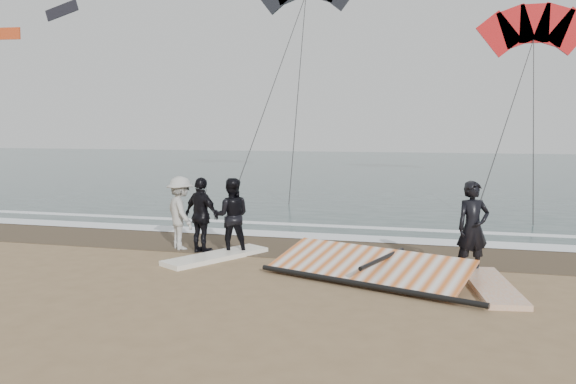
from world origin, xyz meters
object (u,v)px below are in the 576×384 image
object	(u,v)px
man_main	(473,228)
board_cream	(216,256)
board_white	(492,286)
sail_rig	(365,268)

from	to	relation	value
man_main	board_cream	size ratio (longest dim) A/B	0.74
man_main	board_cream	distance (m)	5.80
board_white	man_main	bearing A→B (deg)	97.82
board_white	sail_rig	xyz separation A→B (m)	(-2.44, 0.24, 0.14)
board_cream	sail_rig	world-z (taller)	sail_rig
board_cream	sail_rig	distance (m)	3.68
board_cream	man_main	bearing A→B (deg)	31.13
board_cream	sail_rig	size ratio (longest dim) A/B	0.60
man_main	sail_rig	xyz separation A→B (m)	(-2.14, -0.83, -0.79)
sail_rig	board_white	bearing A→B (deg)	-5.67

